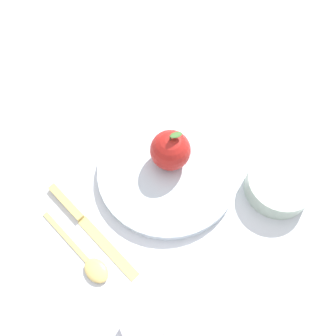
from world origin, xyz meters
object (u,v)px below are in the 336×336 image
at_px(cup, 144,322).
at_px(spoon, 89,263).
at_px(dinner_plate, 168,170).
at_px(apple, 170,150).
at_px(side_bowl, 280,184).
at_px(knife, 83,221).

distance_m(cup, spoon, 0.14).
distance_m(dinner_plate, apple, 0.05).
bearing_deg(dinner_plate, side_bowl, -30.34).
bearing_deg(cup, apple, 61.53).
bearing_deg(cup, dinner_plate, 61.93).
relative_size(side_bowl, knife, 0.55).
distance_m(apple, knife, 0.20).
bearing_deg(spoon, apple, 33.53).
bearing_deg(dinner_plate, apple, 55.50).
distance_m(side_bowl, cup, 0.33).
bearing_deg(apple, spoon, -146.47).
relative_size(apple, knife, 0.40).
xyz_separation_m(dinner_plate, spoon, (-0.19, -0.12, -0.01)).
xyz_separation_m(side_bowl, spoon, (-0.36, -0.01, -0.02)).
xyz_separation_m(dinner_plate, side_bowl, (0.18, -0.10, 0.01)).
relative_size(dinner_plate, spoon, 1.64).
height_order(side_bowl, cup, cup).
xyz_separation_m(apple, side_bowl, (0.17, -0.12, -0.03)).
distance_m(apple, spoon, 0.24).
bearing_deg(spoon, side_bowl, 1.65).
bearing_deg(side_bowl, spoon, -178.35).
bearing_deg(cup, side_bowl, 23.62).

